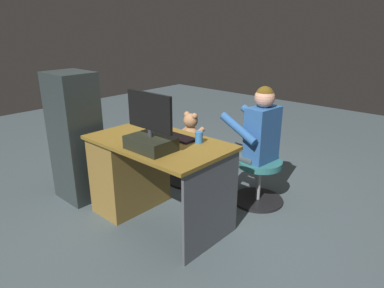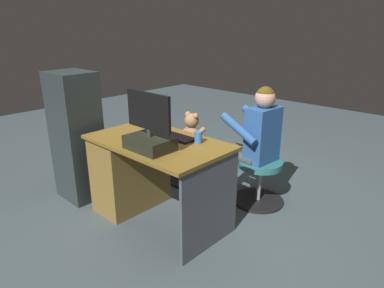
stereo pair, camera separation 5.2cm
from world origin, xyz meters
The scene contains 13 objects.
ground_plane centered at (0.00, 0.00, 0.00)m, with size 10.00×10.00×0.00m, color #424F54.
desk centered at (0.31, 0.44, 0.41)m, with size 1.22×0.72×0.76m.
monitor centered at (-0.11, 0.62, 0.88)m, with size 0.46×0.26×0.45m.
keyboard centered at (-0.03, 0.29, 0.77)m, with size 0.42×0.14×0.02m, color black.
computer_mouse centered at (0.27, 0.28, 0.78)m, with size 0.06×0.10×0.04m, color black.
cup centered at (-0.29, 0.25, 0.81)m, with size 0.06×0.06×0.10m, color #3372BF.
tv_remote centered at (0.19, 0.49, 0.77)m, with size 0.04×0.15×0.02m, color black.
notebook_binder centered at (-0.06, 0.52, 0.77)m, with size 0.22×0.30×0.02m, color beige.
office_chair_teddy centered at (0.37, -0.38, 0.24)m, with size 0.57×0.57×0.44m.
teddy_bear centered at (0.37, -0.39, 0.60)m, with size 0.24×0.24×0.35m.
visitor_chair centered at (-0.47, -0.45, 0.26)m, with size 0.50×0.50×0.44m.
person centered at (-0.39, -0.44, 0.68)m, with size 0.53×0.51×1.16m.
equipment_rack centered at (0.95, 0.67, 0.63)m, with size 0.44×0.36×1.27m, color #283030.
Camera 2 is at (-2.05, 2.23, 1.68)m, focal length 31.96 mm.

